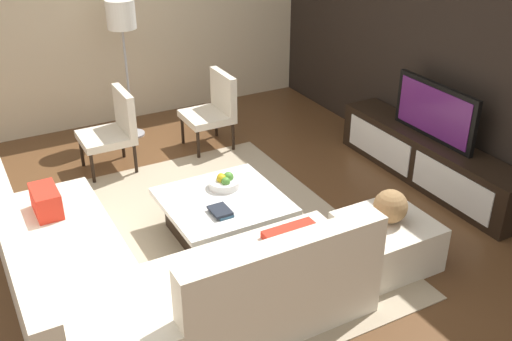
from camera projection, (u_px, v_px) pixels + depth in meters
ground_plane at (219, 244)px, 5.31m from camera, size 14.00×14.00×0.00m
feature_wall_back at (467, 47)px, 5.79m from camera, size 6.40×0.12×2.80m
side_wall_left at (116, 8)px, 7.22m from camera, size 0.12×5.20×2.80m
area_rug at (214, 237)px, 5.38m from camera, size 3.24×2.46×0.01m
media_console at (428, 160)px, 6.20m from camera, size 2.34×0.43×0.50m
television at (435, 112)px, 5.95m from camera, size 1.06×0.06×0.57m
sectional_couch at (143, 278)px, 4.41m from camera, size 2.35×2.39×0.83m
coffee_table at (223, 216)px, 5.33m from camera, size 0.98×1.02×0.38m
accent_chair_near at (114, 127)px, 6.37m from camera, size 0.52×0.54×0.87m
floor_lamp at (122, 23)px, 6.71m from camera, size 0.33×0.33×1.63m
ottoman at (386, 241)px, 4.99m from camera, size 0.70×0.70×0.40m
fruit_bowl at (224, 182)px, 5.41m from camera, size 0.28×0.28×0.14m
accent_chair_far at (214, 106)px, 6.87m from camera, size 0.54×0.52×0.87m
decorative_ball at (391, 206)px, 4.83m from camera, size 0.28×0.28×0.28m
book_stack at (221, 211)px, 5.02m from camera, size 0.21×0.16×0.04m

